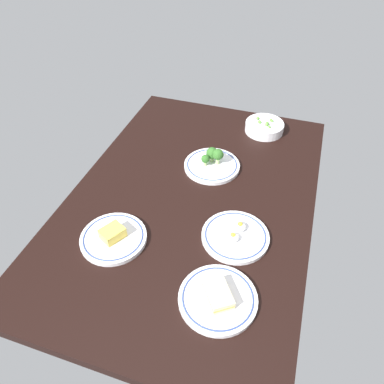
% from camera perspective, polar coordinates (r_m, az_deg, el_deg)
% --- Properties ---
extents(dining_table, '(1.33, 0.88, 0.04)m').
position_cam_1_polar(dining_table, '(1.38, 0.00, -1.21)').
color(dining_table, black).
rests_on(dining_table, ground).
extents(plate_broccoli, '(0.23, 0.23, 0.08)m').
position_cam_1_polar(plate_broccoli, '(1.49, 3.16, 4.47)').
color(plate_broccoli, silver).
rests_on(plate_broccoli, dining_table).
extents(plate_cheese, '(0.22, 0.22, 0.05)m').
position_cam_1_polar(plate_cheese, '(1.24, -12.12, -6.89)').
color(plate_cheese, silver).
rests_on(plate_cheese, dining_table).
extents(plate_eggs, '(0.23, 0.23, 0.05)m').
position_cam_1_polar(plate_eggs, '(1.23, 6.76, -6.76)').
color(plate_eggs, silver).
rests_on(plate_eggs, dining_table).
extents(bowl_peas, '(0.17, 0.17, 0.06)m').
position_cam_1_polar(bowl_peas, '(1.73, 11.19, 9.94)').
color(bowl_peas, silver).
rests_on(bowl_peas, dining_table).
extents(plate_sandwich, '(0.23, 0.23, 0.05)m').
position_cam_1_polar(plate_sandwich, '(1.09, 4.05, -16.09)').
color(plate_sandwich, silver).
rests_on(plate_sandwich, dining_table).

